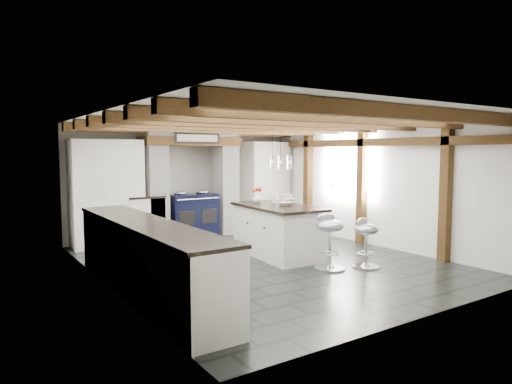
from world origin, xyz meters
TOP-DOWN VIEW (x-y plane):
  - ground at (0.00, 0.00)m, footprint 6.00×6.00m
  - room_shell at (-0.61, 1.42)m, footprint 6.00×6.03m
  - range_cooker at (0.00, 2.68)m, footprint 1.00×0.63m
  - kitchen_island at (0.42, 0.23)m, footprint 1.05×1.82m
  - bar_stool_near at (1.08, -1.16)m, footprint 0.42×0.42m
  - bar_stool_far at (0.54, -0.94)m, footprint 0.54×0.54m

SIDE VIEW (x-z plane):
  - ground at x=0.00m, z-range 0.00..0.00m
  - kitchen_island at x=0.42m, z-range -0.13..1.03m
  - range_cooker at x=0.00m, z-range -0.03..0.96m
  - bar_stool_near at x=1.08m, z-range 0.09..0.86m
  - bar_stool_far at x=0.54m, z-range 0.10..0.96m
  - room_shell at x=-0.61m, z-range -1.93..4.07m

